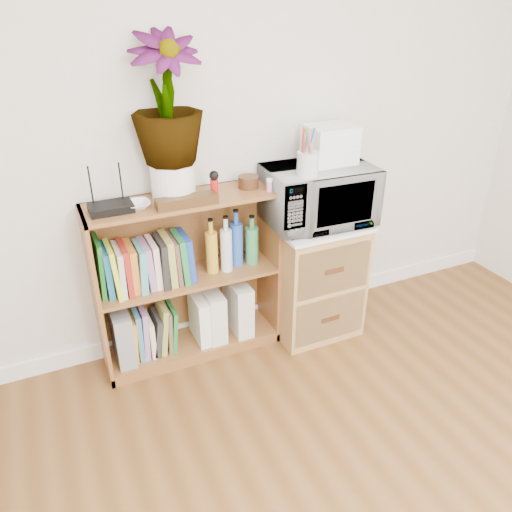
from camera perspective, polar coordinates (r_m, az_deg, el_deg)
skirting_board at (r=3.20m, az=-2.02°, el=-6.78°), size 4.00×0.02×0.10m
bookshelf at (r=2.77m, az=-7.76°, el=-2.69°), size 1.00×0.30×0.95m
wicker_unit at (r=3.03m, az=6.47°, el=-2.42°), size 0.50×0.45×0.70m
microwave at (r=2.80m, az=7.15°, el=6.92°), size 0.60×0.42×0.32m
pen_cup at (r=2.58m, az=5.93°, el=10.43°), size 0.11×0.11×0.12m
small_appliance at (r=2.80m, az=8.44°, el=12.52°), size 0.26×0.21×0.20m
router at (r=2.47m, az=-16.26°, el=5.31°), size 0.20×0.14×0.04m
white_bowl at (r=2.48m, az=-13.47°, el=5.69°), size 0.13×0.13×0.03m
plant_pot at (r=2.54m, az=-9.46°, el=8.46°), size 0.22×0.22×0.19m
potted_plant at (r=2.44m, az=-10.20°, el=17.22°), size 0.34×0.34×0.60m
trinket_box at (r=2.46m, az=-7.92°, el=6.24°), size 0.30×0.08×0.05m
kokeshi_doll at (r=2.55m, az=-4.78°, el=7.74°), size 0.04×0.04×0.09m
wooden_bowl at (r=2.67m, az=-0.88°, el=8.46°), size 0.11×0.11×0.06m
paint_jars at (r=2.63m, az=2.19°, el=8.01°), size 0.10×0.04×0.05m
file_box at (r=2.84m, az=-15.09°, el=-8.63°), size 0.09×0.25×0.31m
magazine_holder_left at (r=2.91m, az=-6.27°, el=-7.02°), size 0.09×0.23×0.28m
magazine_holder_mid at (r=2.93m, az=-4.98°, el=-6.56°), size 0.10×0.24×0.30m
magazine_holder_right at (r=2.97m, az=-2.06°, el=-5.71°), size 0.10×0.26×0.32m
cookbooks at (r=2.65m, az=-12.58°, el=-0.84°), size 0.49×0.20×0.30m
liquor_bottles at (r=2.77m, az=-2.16°, el=1.67°), size 0.39×0.07×0.32m
lower_books at (r=2.87m, az=-11.84°, el=-8.32°), size 0.26×0.19×0.30m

